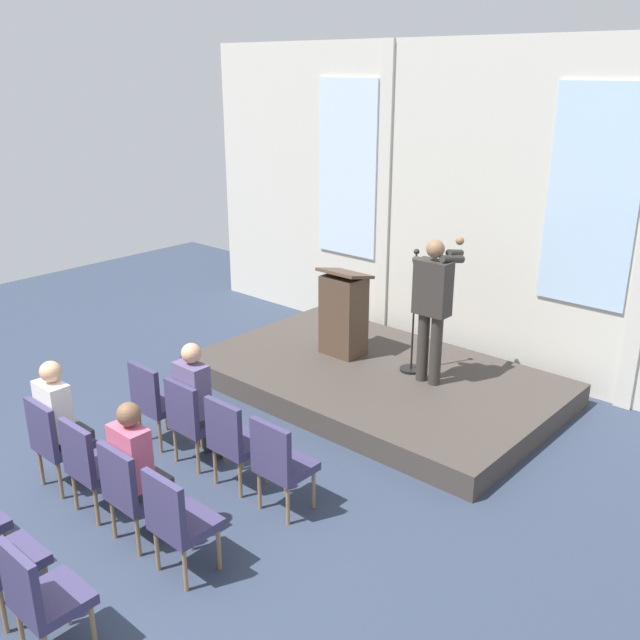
% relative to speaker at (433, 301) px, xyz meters
% --- Properties ---
extents(ground_plane, '(16.15, 16.15, 0.00)m').
position_rel_speaker_xyz_m(ground_plane, '(-0.68, -4.70, -1.29)').
color(ground_plane, '#2D384C').
extents(rear_partition, '(9.09, 0.14, 4.21)m').
position_rel_speaker_xyz_m(rear_partition, '(-0.66, 1.51, 0.83)').
color(rear_partition, beige).
rests_on(rear_partition, ground).
extents(stage_platform, '(4.37, 2.72, 0.28)m').
position_rel_speaker_xyz_m(stage_platform, '(-0.68, -0.15, -1.15)').
color(stage_platform, '#3F3833').
rests_on(stage_platform, ground).
extents(speaker, '(0.51, 0.69, 1.74)m').
position_rel_speaker_xyz_m(speaker, '(0.00, 0.00, 0.00)').
color(speaker, '#332D28').
rests_on(speaker, stage_platform).
extents(mic_stand, '(0.28, 0.28, 1.55)m').
position_rel_speaker_xyz_m(mic_stand, '(-0.34, 0.12, -0.68)').
color(mic_stand, black).
rests_on(mic_stand, stage_platform).
extents(lectern, '(0.60, 0.48, 1.16)m').
position_rel_speaker_xyz_m(lectern, '(-1.33, -0.00, -0.46)').
color(lectern, '#4C3828').
rests_on(lectern, stage_platform).
extents(chair_r0_c0, '(0.46, 0.44, 0.94)m').
position_rel_speaker_xyz_m(chair_r0_c0, '(-1.61, -2.78, -0.76)').
color(chair_r0_c0, olive).
rests_on(chair_r0_c0, ground).
extents(chair_r0_c1, '(0.46, 0.44, 0.94)m').
position_rel_speaker_xyz_m(chair_r0_c1, '(-0.99, -2.78, -0.76)').
color(chair_r0_c1, olive).
rests_on(chair_r0_c1, ground).
extents(audience_r0_c1, '(0.36, 0.39, 1.32)m').
position_rel_speaker_xyz_m(audience_r0_c1, '(-0.99, -2.70, -0.56)').
color(audience_r0_c1, '#2D2D33').
rests_on(audience_r0_c1, ground).
extents(chair_r0_c2, '(0.46, 0.44, 0.94)m').
position_rel_speaker_xyz_m(chair_r0_c2, '(-0.37, -2.78, -0.76)').
color(chair_r0_c2, olive).
rests_on(chair_r0_c2, ground).
extents(chair_r0_c3, '(0.46, 0.44, 0.94)m').
position_rel_speaker_xyz_m(chair_r0_c3, '(0.26, -2.78, -0.76)').
color(chair_r0_c3, olive).
rests_on(chair_r0_c3, ground).
extents(chair_r1_c0, '(0.46, 0.44, 0.94)m').
position_rel_speaker_xyz_m(chair_r1_c0, '(-1.61, -3.92, -0.76)').
color(chair_r1_c0, olive).
rests_on(chair_r1_c0, ground).
extents(audience_r1_c0, '(0.36, 0.39, 1.31)m').
position_rel_speaker_xyz_m(audience_r1_c0, '(-1.61, -3.84, -0.57)').
color(audience_r1_c0, '#2D2D33').
rests_on(audience_r1_c0, ground).
extents(chair_r1_c1, '(0.46, 0.44, 0.94)m').
position_rel_speaker_xyz_m(chair_r1_c1, '(-0.99, -3.92, -0.76)').
color(chair_r1_c1, olive).
rests_on(chair_r1_c1, ground).
extents(chair_r1_c2, '(0.46, 0.44, 0.94)m').
position_rel_speaker_xyz_m(chair_r1_c2, '(-0.37, -3.92, -0.76)').
color(chair_r1_c2, olive).
rests_on(chair_r1_c2, ground).
extents(audience_r1_c2, '(0.36, 0.39, 1.30)m').
position_rel_speaker_xyz_m(audience_r1_c2, '(-0.37, -3.83, -0.57)').
color(audience_r1_c2, '#2D2D33').
rests_on(audience_r1_c2, ground).
extents(chair_r1_c3, '(0.46, 0.44, 0.94)m').
position_rel_speaker_xyz_m(chair_r1_c3, '(0.26, -3.92, -0.76)').
color(chair_r1_c3, olive).
rests_on(chair_r1_c3, ground).
extents(chair_r2_c3, '(0.46, 0.44, 0.94)m').
position_rel_speaker_xyz_m(chair_r2_c3, '(0.26, -5.05, -0.76)').
color(chair_r2_c3, olive).
rests_on(chair_r2_c3, ground).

